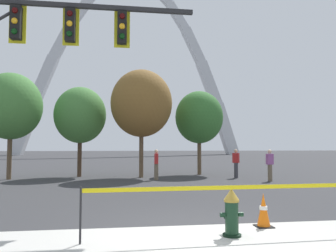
# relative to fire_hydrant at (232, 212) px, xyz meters

# --- Properties ---
(ground_plane) EXTENTS (240.00, 240.00, 0.00)m
(ground_plane) POSITION_rel_fire_hydrant_xyz_m (-0.67, 0.64, -0.47)
(ground_plane) COLOR #333335
(fire_hydrant) EXTENTS (0.46, 0.48, 0.99)m
(fire_hydrant) POSITION_rel_fire_hydrant_xyz_m (0.00, 0.00, 0.00)
(fire_hydrant) COLOR black
(fire_hydrant) RESTS_ON ground
(caution_tape_barrier) EXTENTS (6.09, 0.23, 1.03)m
(caution_tape_barrier) POSITION_rel_fire_hydrant_xyz_m (0.16, -0.05, 0.25)
(caution_tape_barrier) COLOR #232326
(caution_tape_barrier) RESTS_ON ground
(traffic_cone_by_hydrant) EXTENTS (0.36, 0.36, 0.73)m
(traffic_cone_by_hydrant) POSITION_rel_fire_hydrant_xyz_m (0.93, 0.62, -0.11)
(traffic_cone_by_hydrant) COLOR black
(traffic_cone_by_hydrant) RESTS_ON ground
(monument_arch) EXTENTS (47.02, 2.31, 38.92)m
(monument_arch) POSITION_rel_fire_hydrant_xyz_m (-0.67, 62.60, 16.67)
(monument_arch) COLOR silver
(monument_arch) RESTS_ON ground
(tree_far_left) EXTENTS (3.26, 3.26, 5.70)m
(tree_far_left) POSITION_rel_fire_hydrant_xyz_m (-8.07, 12.26, 3.44)
(tree_far_left) COLOR brown
(tree_far_left) RESTS_ON ground
(tree_left_mid) EXTENTS (2.98, 2.98, 5.22)m
(tree_left_mid) POSITION_rel_fire_hydrant_xyz_m (-4.57, 13.37, 3.10)
(tree_left_mid) COLOR #473323
(tree_left_mid) RESTS_ON ground
(tree_center_left) EXTENTS (3.51, 3.51, 6.15)m
(tree_center_left) POSITION_rel_fire_hydrant_xyz_m (-1.05, 12.44, 3.74)
(tree_center_left) COLOR brown
(tree_center_left) RESTS_ON ground
(tree_center_right) EXTENTS (2.98, 2.98, 5.21)m
(tree_center_right) POSITION_rel_fire_hydrant_xyz_m (2.65, 13.77, 3.10)
(tree_center_right) COLOR brown
(tree_center_right) RESTS_ON ground
(pedestrian_walking_left) EXTENTS (0.37, 0.26, 1.59)m
(pedestrian_walking_left) POSITION_rel_fire_hydrant_xyz_m (5.26, 9.48, 0.35)
(pedestrian_walking_left) COLOR brown
(pedestrian_walking_left) RESTS_ON ground
(pedestrian_standing_center) EXTENTS (0.23, 0.35, 1.59)m
(pedestrian_standing_center) POSITION_rel_fire_hydrant_xyz_m (-0.34, 10.94, 0.35)
(pedestrian_standing_center) COLOR brown
(pedestrian_standing_center) RESTS_ON ground
(pedestrian_walking_right) EXTENTS (0.38, 0.38, 1.59)m
(pedestrian_walking_right) POSITION_rel_fire_hydrant_xyz_m (4.15, 11.35, 0.35)
(pedestrian_walking_right) COLOR #38383D
(pedestrian_walking_right) RESTS_ON ground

